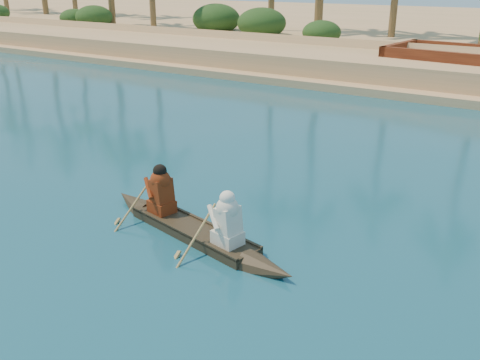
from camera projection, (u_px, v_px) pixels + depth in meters
The scene contains 3 objects.
sandy_embankment at pixel (452, 34), 44.45m from camera, with size 150.00×51.00×1.50m.
shrub_cluster at pixel (394, 45), 32.16m from camera, with size 100.00×6.00×2.40m, color #193714, non-canonical shape.
canoe at pixel (193, 223), 11.26m from camera, with size 5.55×1.90×1.52m.
Camera 1 is at (10.09, -1.20, 5.18)m, focal length 40.00 mm.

